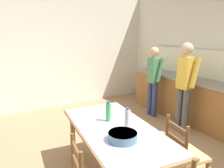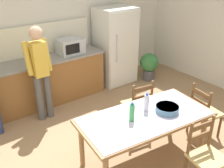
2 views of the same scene
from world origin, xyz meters
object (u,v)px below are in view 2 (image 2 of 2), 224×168
(bottle_off_centre, at_px, (146,103))
(dining_table, at_px, (145,121))
(serving_bowl, at_px, (167,108))
(microwave, at_px, (70,46))
(chair_head_end, at_px, (204,112))
(potted_plant, at_px, (149,65))
(refrigerator, at_px, (115,46))
(chair_side_near_right, at_px, (206,156))
(chair_side_far_right, at_px, (138,105))
(person_at_counter, at_px, (40,69))
(bottle_near_centre, at_px, (132,112))

(bottle_off_centre, bearing_deg, dining_table, -136.01)
(serving_bowl, bearing_deg, bottle_off_centre, 135.83)
(microwave, height_order, chair_head_end, microwave)
(bottle_off_centre, distance_m, chair_head_end, 1.20)
(potted_plant, bearing_deg, refrigerator, 148.17)
(dining_table, xyz_separation_m, chair_head_end, (1.20, -0.13, -0.24))
(refrigerator, relative_size, bottle_off_centre, 6.42)
(dining_table, xyz_separation_m, serving_bowl, (0.31, -0.10, 0.13))
(chair_side_near_right, xyz_separation_m, potted_plant, (1.72, 2.78, -0.06))
(chair_head_end, xyz_separation_m, chair_side_far_right, (-0.71, 0.82, 0.00))
(refrigerator, relative_size, potted_plant, 2.60)
(chair_head_end, bearing_deg, microwave, 30.46)
(serving_bowl, relative_size, chair_side_far_right, 0.35)
(person_at_counter, bearing_deg, bottle_near_centre, -167.34)
(dining_table, distance_m, chair_side_far_right, 0.87)
(microwave, bearing_deg, serving_bowl, -87.99)
(chair_head_end, relative_size, person_at_counter, 0.53)
(bottle_off_centre, bearing_deg, refrigerator, 61.75)
(serving_bowl, relative_size, chair_side_near_right, 0.35)
(dining_table, bearing_deg, bottle_off_centre, 43.99)
(microwave, height_order, chair_side_far_right, microwave)
(potted_plant, bearing_deg, chair_side_far_right, -139.72)
(chair_head_end, bearing_deg, bottle_near_centre, 93.44)
(serving_bowl, distance_m, person_at_counter, 2.26)
(serving_bowl, bearing_deg, dining_table, 161.86)
(serving_bowl, height_order, chair_side_far_right, chair_side_far_right)
(chair_head_end, bearing_deg, dining_table, 93.46)
(refrigerator, xyz_separation_m, person_at_counter, (-2.01, -0.50, 0.10))
(chair_side_near_right, height_order, person_at_counter, person_at_counter)
(bottle_off_centre, xyz_separation_m, potted_plant, (1.95, 1.91, -0.50))
(bottle_near_centre, bearing_deg, dining_table, -6.43)
(serving_bowl, distance_m, chair_side_far_right, 0.89)
(chair_side_near_right, bearing_deg, chair_head_end, 45.65)
(dining_table, bearing_deg, chair_head_end, -6.32)
(chair_head_end, height_order, potted_plant, chair_head_end)
(dining_table, height_order, potted_plant, dining_table)
(microwave, bearing_deg, chair_side_far_right, -81.40)
(microwave, bearing_deg, person_at_counter, -149.35)
(person_at_counter, height_order, potted_plant, person_at_counter)
(bottle_near_centre, distance_m, person_at_counter, 1.96)
(dining_table, distance_m, chair_side_near_right, 0.87)
(refrigerator, xyz_separation_m, serving_bowl, (-1.05, -2.54, -0.05))
(refrigerator, xyz_separation_m, potted_plant, (0.69, -0.43, -0.48))
(bottle_near_centre, bearing_deg, chair_side_far_right, 42.64)
(chair_side_near_right, bearing_deg, bottle_near_centre, 133.87)
(chair_side_near_right, relative_size, potted_plant, 1.36)
(dining_table, bearing_deg, refrigerator, 60.85)
(microwave, distance_m, person_at_counter, 1.02)
(bottle_off_centre, relative_size, person_at_counter, 0.16)
(chair_head_end, relative_size, chair_side_near_right, 1.00)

